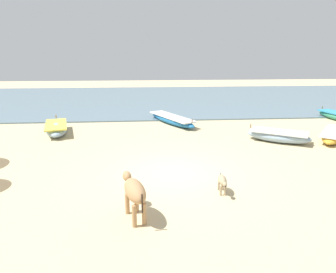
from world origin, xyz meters
The scene contains 8 objects.
ground centered at (0.00, 0.00, 0.00)m, with size 80.00×80.00×0.00m, color #CCB789.
sea_water centered at (0.00, 18.68, 0.04)m, with size 60.00×20.00×0.08m, color slate.
fishing_boat_1 centered at (-5.89, 6.12, 0.30)m, with size 1.90×3.41×0.75m.
fishing_boat_4 centered at (8.51, 3.68, 0.26)m, with size 2.94×3.23×0.67m.
fishing_boat_5 centered at (5.56, 3.58, 0.30)m, with size 3.17×2.59×0.76m.
fishing_boat_6 centered at (0.66, 7.99, 0.26)m, with size 2.97×4.58×0.67m.
cow_adult_tan centered at (-1.36, -2.95, 0.77)m, with size 0.82×1.62×1.07m.
calf_near_dun centered at (1.32, -1.73, 0.41)m, with size 0.30×0.87×0.57m.
Camera 1 is at (-1.05, -9.98, 4.20)m, focal length 31.44 mm.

